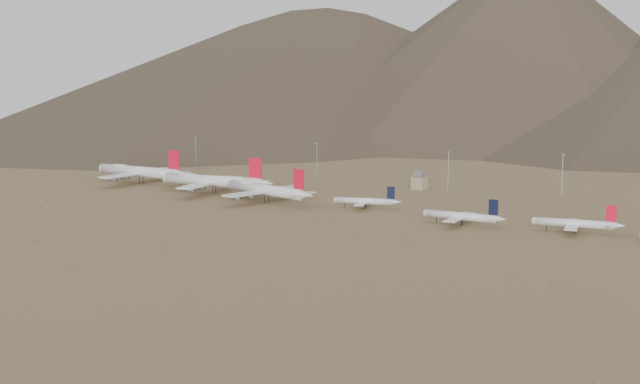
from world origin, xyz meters
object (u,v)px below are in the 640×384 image
Objects in this scene: widebody_east at (266,190)px; widebody_west at (140,171)px; narrowbody_b at (463,216)px; widebody_centre at (213,181)px; control_tower at (419,181)px; narrowbody_a at (366,201)px.

widebody_west is at bearing -177.32° from widebody_east.
widebody_east reaches higher than narrowbody_b.
widebody_centre is 130.47m from control_tower.
widebody_west is 177.30m from narrowbody_a.
narrowbody_b reaches higher than control_tower.
narrowbody_a is 81.31m from control_tower.
widebody_west reaches higher than widebody_centre.
widebody_west is 242.14m from narrowbody_b.
widebody_east is (47.54, -7.53, -0.70)m from widebody_centre.
widebody_west is 2.19× the size of narrowbody_a.
control_tower is at bearing 77.27° from narrowbody_a.
widebody_east reaches higher than control_tower.
widebody_west is 71.41m from widebody_centre.
narrowbody_b is 121.50m from control_tower.
widebody_west reaches higher than control_tower.
narrowbody_a is at bearing 23.43° from widebody_east.
widebody_east reaches higher than narrowbody_a.
widebody_east is 1.68× the size of narrowbody_b.
narrowbody_b is (241.70, -14.07, -3.67)m from widebody_west.
widebody_west is at bearing 160.75° from narrowbody_a.
widebody_west reaches higher than narrowbody_a.
widebody_centre is at bearing -179.82° from widebody_east.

